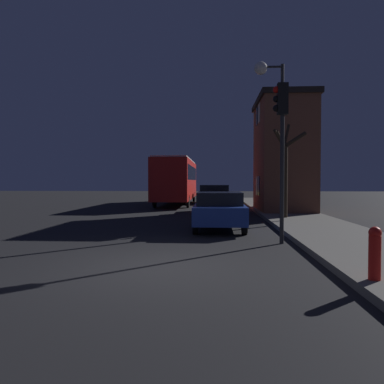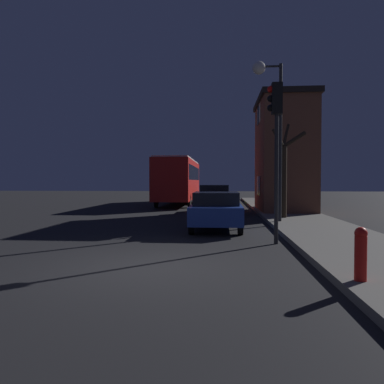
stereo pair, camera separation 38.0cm
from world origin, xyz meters
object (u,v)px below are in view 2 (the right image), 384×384
streetlamp (268,100)px  traffic_light (276,129)px  car_near_lane (216,210)px  car_far_lane (217,194)px  car_mid_lane (215,199)px  bus (179,178)px  fire_hydrant (361,253)px  bare_tree (284,172)px

streetlamp → traffic_light: (-0.37, -4.82, -1.87)m
car_near_lane → streetlamp: bearing=39.9°
car_near_lane → car_far_lane: bearing=90.6°
traffic_light → car_mid_lane: (-1.95, 10.07, -2.49)m
car_mid_lane → car_far_lane: (0.01, 9.96, -0.06)m
car_mid_lane → car_far_lane: bearing=89.9°
bus → car_far_lane: (2.98, 1.75, -1.31)m
bus → car_far_lane: bearing=30.5°
bus → fire_hydrant: 23.60m
traffic_light → fire_hydrant: traffic_light is taller
traffic_light → car_near_lane: bearing=119.9°
fire_hydrant → car_near_lane: bearing=108.3°
bus → traffic_light: bearing=-75.0°
traffic_light → bus: (-4.91, 18.27, -1.24)m
bare_tree → car_far_lane: bare_tree is taller
bus → car_near_lane: (3.16, -15.23, -1.33)m
bus → car_mid_lane: size_ratio=2.49×
streetlamp → car_mid_lane: bearing=113.9°
streetlamp → car_near_lane: bearing=-140.1°
bus → fire_hydrant: bus is taller
bus → car_far_lane: 3.69m
bus → car_mid_lane: bearing=-70.1°
traffic_light → car_far_lane: bearing=95.5°
bare_tree → car_near_lane: size_ratio=1.09×
car_mid_lane → fire_hydrant: 14.90m
traffic_light → bare_tree: bearing=78.6°
bus → car_near_lane: 15.61m
car_mid_lane → fire_hydrant: (2.72, -14.65, -0.20)m
bare_tree → fire_hydrant: (-0.52, -11.02, -1.60)m
bus → car_mid_lane: bus is taller
car_near_lane → car_mid_lane: bearing=91.6°
streetlamp → bare_tree: (0.92, 1.61, -2.97)m
car_far_lane → car_mid_lane: bearing=-90.1°
traffic_light → bus: 18.96m
car_far_lane → fire_hydrant: (2.71, -24.61, -0.14)m
car_far_lane → car_near_lane: bearing=-89.4°
car_near_lane → traffic_light: bearing=-60.1°
bare_tree → streetlamp: bearing=-119.7°
traffic_light → car_far_lane: traffic_light is taller
traffic_light → car_far_lane: 20.28m
car_mid_lane → traffic_light: bearing=-79.1°
streetlamp → bus: 14.78m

